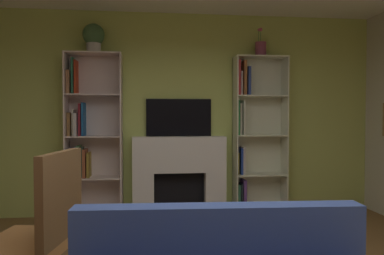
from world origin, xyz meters
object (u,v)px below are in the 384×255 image
Objects in this scene: vase_with_flowers at (261,49)px; armchair at (40,232)px; bookshelf_left at (88,139)px; bookshelf_right at (253,135)px; fireplace at (179,173)px; tv at (179,118)px; potted_plant at (94,37)px.

armchair is (-2.38, -2.43, -1.80)m from vase_with_flowers.
bookshelf_left is 2.34m from bookshelf_right.
bookshelf_right is 3.42m from armchair.
fireplace is 0.62× the size of bookshelf_left.
bookshelf_left reaches higher than armchair.
fireplace is 2.74m from armchair.
bookshelf_left and bookshelf_right have the same top height.
tv reaches higher than armchair.
bookshelf_left is at bearing -179.60° from bookshelf_right.
bookshelf_right is at bearing 1.22° from potted_plant.
armchair is (-1.21, -2.46, -0.02)m from fireplace.
vase_with_flowers is 0.35× the size of armchair.
bookshelf_right is (1.08, -0.07, -0.26)m from tv.
tv is at bearing 176.16° from bookshelf_right.
vase_with_flowers is at bearing 45.59° from armchair.
bookshelf_right reaches higher than armchair.
tv is at bearing 90.00° from fireplace.
bookshelf_right reaches higher than fireplace.
fireplace is at bearing 178.80° from vase_with_flowers.
fireplace is at bearing -0.30° from bookshelf_left.
bookshelf_right is at bearing 47.27° from armchair.
bookshelf_left is 2.75m from vase_with_flowers.
tv is at bearing 4.01° from bookshelf_left.
bookshelf_left is 5.68× the size of potted_plant.
fireplace is 2.22m from potted_plant.
bookshelf_left is at bearing -175.99° from tv.
potted_plant is (-1.17, -0.12, 1.10)m from tv.
tv is 0.41× the size of bookshelf_left.
tv is 0.81× the size of armchair.
armchair is (0.05, -2.46, -0.51)m from bookshelf_left.
fireplace is 1.52× the size of tv.
fireplace is 0.62× the size of bookshelf_right.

